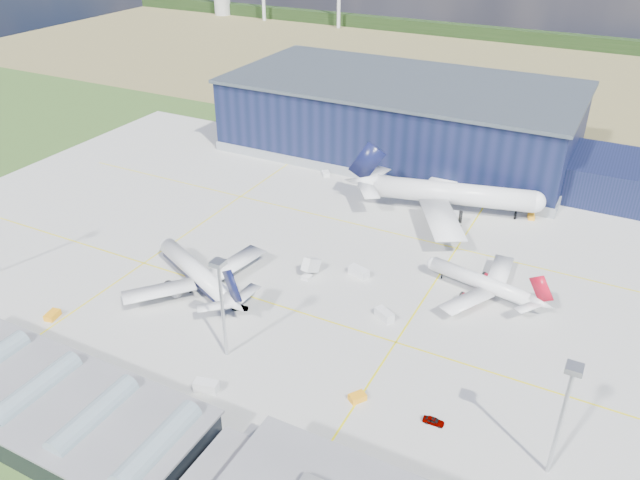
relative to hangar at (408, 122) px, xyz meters
The scene contains 22 objects.
ground 95.56m from the hangar, 91.70° to the right, with size 600.00×600.00×0.00m, color #2E511E.
apron 85.64m from the hangar, 91.90° to the right, with size 220.00×160.00×0.08m.
farmland 125.76m from the hangar, 91.29° to the left, with size 600.00×220.00×0.01m, color olive.
treeline 205.36m from the hangar, 90.78° to the left, with size 600.00×8.00×8.00m, color black.
hangar is the anchor object (origin of this frame).
glass_concourse 155.28m from the hangar, 93.42° to the right, with size 78.00×23.00×8.60m.
light_mast_center 125.07m from the hangar, 86.70° to the right, with size 2.60×2.60×23.00m.
light_mast_east 144.23m from the hangar, 59.95° to the right, with size 2.60×2.60×23.00m.
airliner_navy 107.81m from the hangar, 97.35° to the right, with size 39.47×38.61×12.87m, color white, non-canonical shape.
airliner_red 92.12m from the hangar, 58.44° to the right, with size 32.59×31.89×10.63m, color white, non-canonical shape.
airliner_widebody 49.44m from the hangar, 53.69° to the right, with size 59.34×58.05×19.35m, color white, non-canonical shape.
gse_tug_a 137.52m from the hangar, 104.85° to the right, with size 2.19×3.58×1.49m, color #FFA016.
gse_tug_b 130.17m from the hangar, 73.42° to the right, with size 2.09×3.14×1.36m, color #FFA016.
gse_van_a 87.31m from the hangar, 77.19° to the right, with size 2.31×5.30×2.31m, color silver.
gse_cart_a 98.13m from the hangar, 98.15° to the right, with size 1.82×2.72×1.18m, color silver.
gse_van_b 103.62m from the hangar, 72.09° to the right, with size 2.18×4.76×2.18m, color silver.
gse_tug_c 62.03m from the hangar, 32.50° to the right, with size 1.85×2.97×1.30m, color #FFA016.
gse_cart_b 38.25m from the hangar, 116.55° to the right, with size 2.25×3.37×1.46m, color silver.
gse_van_c 136.29m from the hangar, 85.80° to the right, with size 2.25×4.69×2.25m, color silver.
airstair 90.21m from the hangar, 84.72° to the right, with size 2.13×5.32×3.40m, color silver.
car_a 134.23m from the hangar, 67.23° to the right, with size 1.59×3.94×1.34m, color #99999E.
car_b 110.85m from the hangar, 89.53° to the right, with size 1.26×3.61×1.19m, color #99999E.
Camera 1 is at (74.15, -111.00, 85.40)m, focal length 35.00 mm.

